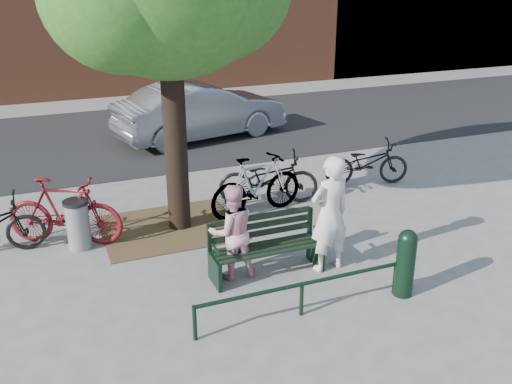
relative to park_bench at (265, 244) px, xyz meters
name	(u,v)px	position (x,y,z in m)	size (l,w,h in m)	color
ground	(267,274)	(0.00, -0.08, -0.48)	(90.00, 90.00, 0.00)	gray
dirt_pit	(169,228)	(-1.00, 2.12, -0.47)	(2.40, 2.00, 0.02)	brown
road	(150,134)	(0.00, 8.42, -0.47)	(40.00, 7.00, 0.01)	black
park_bench	(265,244)	(0.00, 0.00, 0.00)	(1.74, 0.54, 0.97)	black
guard_railing	(302,289)	(0.00, -1.28, -0.08)	(3.06, 0.06, 0.51)	black
person_left	(330,214)	(0.95, -0.27, 0.45)	(0.68, 0.45, 1.86)	silver
person_right	(232,232)	(-0.51, 0.07, 0.27)	(0.73, 0.57, 1.50)	#CF8E9C
bollard	(406,261)	(1.60, -1.36, 0.07)	(0.28, 0.28, 1.03)	black
litter_bin	(78,224)	(-2.58, 1.92, -0.04)	(0.42, 0.42, 0.86)	gray
bicycle_b	(64,211)	(-2.76, 2.18, 0.12)	(0.56, 1.99, 1.20)	#5C0D11
bicycle_c	(268,179)	(1.15, 2.56, 0.04)	(0.69, 1.98, 1.04)	black
bicycle_d	(257,185)	(0.72, 2.12, 0.11)	(0.55, 1.96, 1.18)	gray
bicycle_e	(367,163)	(3.55, 2.75, 0.01)	(0.64, 1.84, 0.97)	black
parked_car	(201,111)	(1.26, 7.54, 0.30)	(1.64, 4.70, 1.55)	gray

